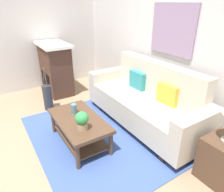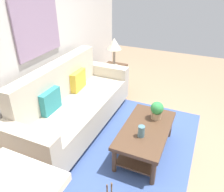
% 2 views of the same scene
% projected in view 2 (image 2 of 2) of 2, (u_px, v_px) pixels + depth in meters
% --- Properties ---
extents(ground_plane, '(9.32, 9.32, 0.00)m').
position_uv_depth(ground_plane, '(161.00, 156.00, 3.15)').
color(ground_plane, '#9E7F60').
extents(wall_back, '(5.32, 0.10, 2.70)m').
position_uv_depth(wall_back, '(33.00, 45.00, 3.18)').
color(wall_back, silver).
rests_on(wall_back, ground_plane).
extents(area_rug, '(2.53, 1.82, 0.01)m').
position_uv_depth(area_rug, '(127.00, 146.00, 3.33)').
color(area_rug, '#3D5693').
rests_on(area_rug, ground_plane).
extents(couch, '(2.34, 0.84, 1.08)m').
position_uv_depth(couch, '(73.00, 105.00, 3.51)').
color(couch, beige).
rests_on(couch, ground_plane).
extents(throw_pillow_teal, '(0.36, 0.13, 0.32)m').
position_uv_depth(throw_pillow_teal, '(50.00, 101.00, 3.14)').
color(throw_pillow_teal, teal).
rests_on(throw_pillow_teal, couch).
extents(throw_pillow_mustard, '(0.37, 0.15, 0.32)m').
position_uv_depth(throw_pillow_mustard, '(78.00, 80.00, 3.72)').
color(throw_pillow_mustard, gold).
rests_on(throw_pillow_mustard, couch).
extents(coffee_table, '(1.10, 0.60, 0.43)m').
position_uv_depth(coffee_table, '(145.00, 135.00, 3.07)').
color(coffee_table, '#513826').
rests_on(coffee_table, ground_plane).
extents(tabletop_vase, '(0.09, 0.09, 0.15)m').
position_uv_depth(tabletop_vase, '(141.00, 131.00, 2.83)').
color(tabletop_vase, slate).
rests_on(tabletop_vase, coffee_table).
extents(potted_plant_tabletop, '(0.18, 0.18, 0.26)m').
position_uv_depth(potted_plant_tabletop, '(157.00, 110.00, 3.14)').
color(potted_plant_tabletop, tan).
rests_on(potted_plant_tabletop, coffee_table).
extents(side_table, '(0.44, 0.44, 0.56)m').
position_uv_depth(side_table, '(114.00, 78.00, 4.73)').
color(side_table, '#513826').
rests_on(side_table, ground_plane).
extents(table_lamp, '(0.28, 0.28, 0.57)m').
position_uv_depth(table_lamp, '(114.00, 45.00, 4.38)').
color(table_lamp, gray).
rests_on(table_lamp, side_table).
extents(framed_painting, '(0.88, 0.03, 0.79)m').
position_uv_depth(framed_painting, '(37.00, 27.00, 3.11)').
color(framed_painting, gray).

